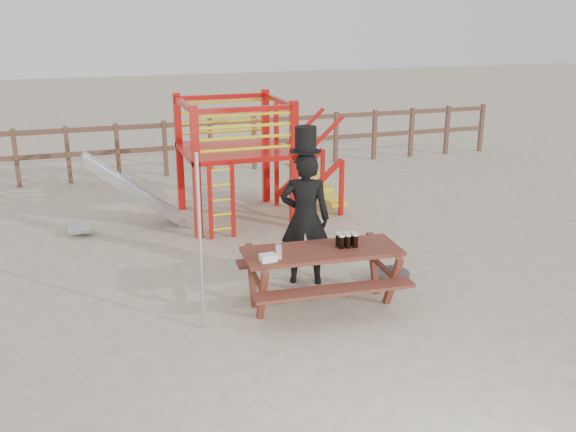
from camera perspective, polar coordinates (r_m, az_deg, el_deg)
The scene contains 10 objects.
ground at distance 7.97m, azimuth 0.30°, elevation -7.88°, with size 60.00×60.00×0.00m, color beige.
back_fence at distance 14.25m, azimuth -8.90°, elevation 6.61°, with size 15.09×0.09×1.20m.
playground_fort at distance 10.92m, azimuth -5.18°, elevation 5.15°, with size 4.71×1.84×2.10m.
picnic_table at distance 7.78m, azimuth 3.00°, elevation -4.83°, with size 1.97×1.43×0.73m.
man_with_hat at distance 8.28m, azimuth 1.53°, elevation 0.09°, with size 0.76×0.63×2.09m.
metal_pole at distance 7.06m, azimuth -7.80°, elevation -2.52°, with size 0.04×0.04×2.04m, color #B2B2B7.
parasol_base at distance 8.74m, azimuth 9.14°, elevation -5.28°, with size 0.50×0.50×0.21m.
paper_bag at distance 7.32m, azimuth -1.79°, elevation -3.73°, with size 0.18×0.14×0.08m, color white.
stout_pints at distance 7.77m, azimuth 5.26°, elevation -2.12°, with size 0.26×0.17×0.17m.
empty_glasses at distance 7.41m, azimuth -0.84°, elevation -3.20°, with size 0.09×0.16×0.15m.
Camera 1 is at (-2.33, -6.79, 3.46)m, focal length 40.00 mm.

